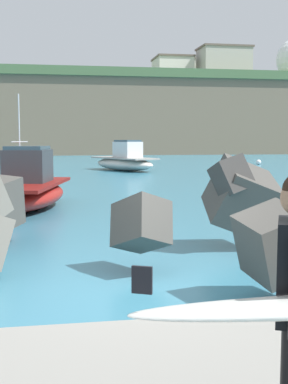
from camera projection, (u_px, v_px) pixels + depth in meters
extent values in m
plane|color=teal|center=(147.00, 291.00, 7.48)|extent=(400.00, 400.00, 0.00)
cube|color=#4C4944|center=(274.00, 243.00, 6.94)|extent=(1.09, 1.05, 1.17)
cube|color=#3D3A38|center=(231.00, 177.00, 9.84)|extent=(0.82, 0.84, 0.95)
cube|color=#4C4944|center=(241.00, 196.00, 10.29)|extent=(1.50, 1.52, 1.73)
cube|color=#4C4944|center=(141.00, 224.00, 8.40)|extent=(1.05, 1.25, 1.14)
cube|color=black|center=(142.00, 280.00, 2.92)|extent=(0.12, 0.07, 0.16)
ellipsoid|color=maroon|center=(18.00, 158.00, 45.93)|extent=(3.97, 4.95, 1.03)
cube|color=maroon|center=(18.00, 152.00, 45.88)|extent=(3.65, 4.56, 0.10)
cylinder|color=silver|center=(19.00, 123.00, 45.93)|extent=(0.12, 0.12, 5.16)
cylinder|color=silver|center=(20.00, 142.00, 46.10)|extent=(1.33, 2.42, 0.08)
ellipsoid|color=maroon|center=(25.00, 196.00, 16.27)|extent=(3.24, 5.68, 0.81)
cube|color=maroon|center=(25.00, 184.00, 16.23)|extent=(2.98, 5.23, 0.10)
cube|color=#33383D|center=(28.00, 166.00, 16.57)|extent=(1.61, 1.84, 1.04)
cube|color=#334C5B|center=(28.00, 148.00, 16.51)|extent=(1.45, 1.66, 0.12)
ellipsoid|color=beige|center=(124.00, 164.00, 35.71)|extent=(4.64, 6.53, 0.91)
cube|color=#9C9991|center=(124.00, 158.00, 35.67)|extent=(4.26, 6.00, 0.10)
cube|color=silver|center=(128.00, 150.00, 35.23)|extent=(1.97, 2.24, 1.09)
cube|color=#334C5B|center=(128.00, 141.00, 35.17)|extent=(1.78, 2.01, 0.12)
sphere|color=silver|center=(259.00, 162.00, 43.75)|extent=(0.44, 0.44, 0.44)
cube|color=#756651|center=(186.00, 122.00, 92.08)|extent=(79.75, 43.33, 10.43)
cube|color=#4C6B42|center=(186.00, 89.00, 91.47)|extent=(81.34, 44.20, 1.20)
cube|color=silver|center=(172.00, 71.00, 86.53)|extent=(5.84, 6.80, 3.90)
cube|color=#66564C|center=(172.00, 58.00, 86.31)|extent=(6.13, 7.14, 0.30)
cube|color=#B2ADA3|center=(190.00, 76.00, 99.46)|extent=(5.47, 5.67, 5.54)
cube|color=#66564C|center=(190.00, 60.00, 99.16)|extent=(5.75, 5.95, 0.30)
cube|color=#B2ADA3|center=(224.00, 65.00, 84.16)|extent=(7.85, 5.74, 5.18)
cube|color=#66564C|center=(224.00, 48.00, 83.88)|extent=(8.25, 6.03, 0.30)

